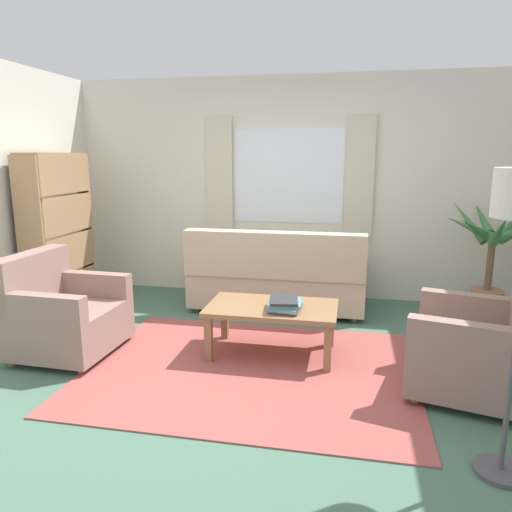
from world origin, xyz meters
TOP-DOWN VIEW (x-y plane):
  - ground_plane at (0.00, 0.00)m, footprint 6.24×6.24m
  - wall_back at (0.00, 2.26)m, footprint 5.32×0.12m
  - window_with_curtains at (0.00, 2.18)m, footprint 1.98×0.07m
  - area_rug at (0.00, 0.00)m, footprint 2.60×2.02m
  - couch at (-0.02, 1.56)m, footprint 1.90×0.82m
  - armchair_left at (-1.67, 0.03)m, footprint 0.85×0.87m
  - armchair_right at (1.70, -0.05)m, footprint 1.00×1.02m
  - coffee_table at (0.12, 0.35)m, footprint 1.10×0.64m
  - book_stack_on_table at (0.24, 0.26)m, footprint 0.29×0.34m
  - potted_plant at (2.18, 1.66)m, footprint 1.06×1.15m
  - bookshelf at (-2.35, 1.15)m, footprint 0.30×0.94m

SIDE VIEW (x-z plane):
  - ground_plane at x=0.00m, z-range 0.00..0.00m
  - area_rug at x=0.00m, z-range 0.00..0.01m
  - armchair_left at x=-1.67m, z-range -0.09..0.79m
  - armchair_right at x=1.70m, z-range -0.09..0.79m
  - couch at x=-0.02m, z-range -0.09..0.83m
  - coffee_table at x=0.12m, z-range 0.16..0.60m
  - book_stack_on_table at x=0.24m, z-range 0.44..0.54m
  - potted_plant at x=2.18m, z-range 0.01..1.29m
  - bookshelf at x=-2.35m, z-range -0.08..1.64m
  - wall_back at x=0.00m, z-range 0.00..2.60m
  - window_with_curtains at x=0.00m, z-range 0.75..2.15m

